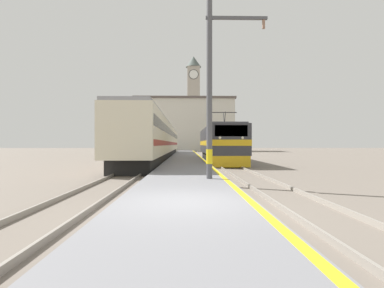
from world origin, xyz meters
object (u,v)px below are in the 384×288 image
Objects in this scene: clock_tower at (193,101)px; locomotive_train at (219,144)px; passenger_train at (160,140)px; catenary_mast at (212,88)px.

locomotive_train is at bearing -88.99° from clock_tower.
passenger_train is (-6.31, 8.67, 0.48)m from locomotive_train.
clock_tower reaches higher than catenary_mast.
passenger_train is at bearing -96.36° from clock_tower.
catenary_mast is at bearing -80.39° from passenger_train.
catenary_mast is at bearing -90.89° from clock_tower.
catenary_mast reaches higher than locomotive_train.
passenger_train is 25.15m from catenary_mast.
clock_tower is (-0.99, 56.38, 12.33)m from locomotive_train.
locomotive_train is 0.56× the size of clock_tower.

